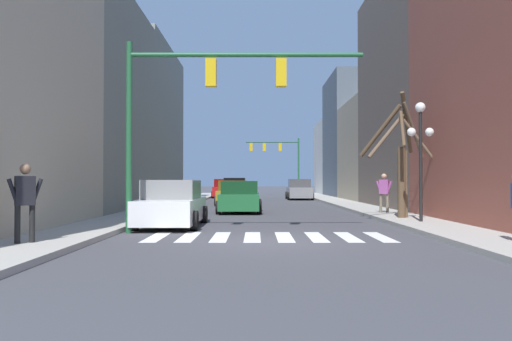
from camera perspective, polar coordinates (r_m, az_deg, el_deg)
The scene contains 19 objects.
ground_plane at distance 13.13m, azimuth 1.75°, elevation -8.13°, with size 240.00×240.00×0.00m, color #424247.
sidewalk_left at distance 14.09m, azimuth -21.47°, elevation -7.27°, with size 2.13×90.00×0.15m.
sidewalk_right at distance 14.36m, azimuth 24.51°, elevation -7.13°, with size 2.13×90.00×0.15m.
building_row_left at distance 26.50m, azimuth -20.38°, elevation 7.96°, with size 6.00×35.54×12.13m.
building_row_right at distance 33.43m, azimuth 17.58°, elevation 5.76°, with size 6.00×52.83×13.11m.
crosswalk_stripes at distance 14.19m, azimuth 1.63°, elevation -7.60°, with size 6.75×2.60×0.01m.
traffic_signal_near at distance 15.41m, azimuth -6.21°, elevation 8.80°, with size 7.19×0.28×5.82m.
traffic_signal_far at distance 53.38m, azimuth 2.85°, elevation 1.97°, with size 5.73×0.28×6.11m.
street_lamp_right_corner at distance 18.64m, azimuth 18.50°, elevation 3.67°, with size 0.95×0.36×4.22m.
car_at_intersection at distance 32.41m, azimuth -2.44°, elevation -2.64°, with size 2.15×4.67×1.59m.
car_parked_left_near at distance 38.92m, azimuth -2.22°, elevation -2.27°, with size 2.01×4.14×1.79m.
car_driving_toward_lane at distance 17.61m, azimuth -9.34°, elevation -3.86°, with size 2.13×4.79×1.61m.
car_driving_away_lane at distance 24.81m, azimuth -1.65°, elevation -3.13°, with size 2.17×4.11×1.57m.
car_parked_right_far at distance 41.83m, azimuth 5.17°, elevation -2.24°, with size 2.13×4.28×1.71m.
car_parked_right_near at distance 45.91m, azimuth -3.42°, elevation -2.13°, with size 2.15×4.17×1.72m.
pedestrian_crossing_street at distance 23.28m, azimuth 14.64°, elevation -2.11°, with size 0.70×0.45×1.76m.
pedestrian_on_right_sidewalk at distance 12.76m, azimuth -24.67°, elevation -2.67°, with size 0.70×0.53×1.84m.
street_tree_left_mid at distance 20.43m, azimuth 16.75°, elevation 0.30°, with size 2.74×1.45×4.57m.
street_tree_left_near at distance 20.39m, azimuth 16.24°, elevation 1.19°, with size 2.34×2.58×4.97m.
Camera 1 is at (-0.35, -13.02, 1.60)m, focal length 35.00 mm.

